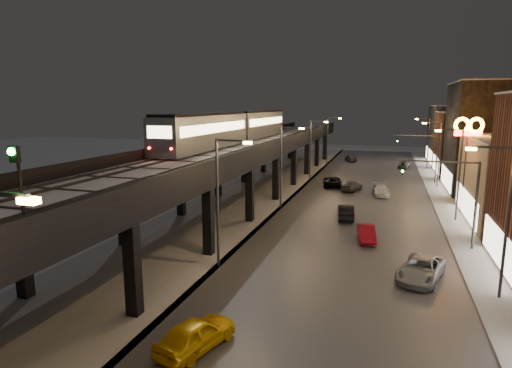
% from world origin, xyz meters
% --- Properties ---
extents(road_surface, '(17.00, 120.00, 0.06)m').
position_xyz_m(road_surface, '(7.50, 35.00, 0.03)').
color(road_surface, '#46474D').
rests_on(road_surface, ground).
extents(sidewalk_right, '(4.00, 120.00, 0.14)m').
position_xyz_m(sidewalk_right, '(17.50, 35.00, 0.07)').
color(sidewalk_right, '#9FA1A8').
rests_on(sidewalk_right, ground).
extents(under_viaduct_pavement, '(11.00, 120.00, 0.06)m').
position_xyz_m(under_viaduct_pavement, '(-6.00, 35.00, 0.03)').
color(under_viaduct_pavement, '#9FA1A8').
rests_on(under_viaduct_pavement, ground).
extents(elevated_viaduct, '(9.00, 100.00, 6.30)m').
position_xyz_m(elevated_viaduct, '(-6.00, 31.84, 5.62)').
color(elevated_viaduct, black).
rests_on(elevated_viaduct, ground).
extents(viaduct_trackbed, '(8.40, 100.00, 0.32)m').
position_xyz_m(viaduct_trackbed, '(-6.01, 31.97, 6.39)').
color(viaduct_trackbed, '#B2B7C1').
rests_on(viaduct_trackbed, elevated_viaduct).
extents(viaduct_parapet_streetside, '(0.30, 100.00, 1.10)m').
position_xyz_m(viaduct_parapet_streetside, '(-1.65, 32.00, 6.85)').
color(viaduct_parapet_streetside, black).
rests_on(viaduct_parapet_streetside, elevated_viaduct).
extents(viaduct_parapet_far, '(0.30, 100.00, 1.10)m').
position_xyz_m(viaduct_parapet_far, '(-10.35, 32.00, 6.85)').
color(viaduct_parapet_far, black).
rests_on(viaduct_parapet_far, elevated_viaduct).
extents(building_d, '(12.20, 13.20, 14.16)m').
position_xyz_m(building_d, '(23.99, 48.00, 7.08)').
color(building_d, black).
rests_on(building_d, ground).
extents(building_e, '(12.20, 12.20, 10.16)m').
position_xyz_m(building_e, '(23.99, 62.00, 5.08)').
color(building_e, brown).
rests_on(building_e, ground).
extents(building_f, '(12.20, 16.20, 11.16)m').
position_xyz_m(building_f, '(23.99, 76.00, 5.58)').
color(building_f, '#2E2E2E').
rests_on(building_f, ground).
extents(streetlight_left_1, '(2.57, 0.28, 9.00)m').
position_xyz_m(streetlight_left_1, '(-0.43, 13.00, 5.24)').
color(streetlight_left_1, '#38383A').
rests_on(streetlight_left_1, ground).
extents(streetlight_right_1, '(2.56, 0.28, 9.00)m').
position_xyz_m(streetlight_right_1, '(16.73, 13.00, 5.24)').
color(streetlight_right_1, '#38383A').
rests_on(streetlight_right_1, ground).
extents(streetlight_left_2, '(2.57, 0.28, 9.00)m').
position_xyz_m(streetlight_left_2, '(-0.43, 31.00, 5.24)').
color(streetlight_left_2, '#38383A').
rests_on(streetlight_left_2, ground).
extents(streetlight_right_2, '(2.56, 0.28, 9.00)m').
position_xyz_m(streetlight_right_2, '(16.73, 31.00, 5.24)').
color(streetlight_right_2, '#38383A').
rests_on(streetlight_right_2, ground).
extents(streetlight_left_3, '(2.57, 0.28, 9.00)m').
position_xyz_m(streetlight_left_3, '(-0.43, 49.00, 5.24)').
color(streetlight_left_3, '#38383A').
rests_on(streetlight_left_3, ground).
extents(streetlight_right_3, '(2.56, 0.28, 9.00)m').
position_xyz_m(streetlight_right_3, '(16.73, 49.00, 5.24)').
color(streetlight_right_3, '#38383A').
rests_on(streetlight_right_3, ground).
extents(streetlight_left_4, '(2.57, 0.28, 9.00)m').
position_xyz_m(streetlight_left_4, '(-0.43, 67.00, 5.24)').
color(streetlight_left_4, '#38383A').
rests_on(streetlight_left_4, ground).
extents(streetlight_right_4, '(2.56, 0.28, 9.00)m').
position_xyz_m(streetlight_right_4, '(16.73, 67.00, 5.24)').
color(streetlight_right_4, '#38383A').
rests_on(streetlight_right_4, ground).
extents(traffic_light_rig_a, '(6.10, 0.34, 7.00)m').
position_xyz_m(traffic_light_rig_a, '(15.84, 22.00, 4.50)').
color(traffic_light_rig_a, '#38383A').
rests_on(traffic_light_rig_a, ground).
extents(traffic_light_rig_b, '(6.10, 0.34, 7.00)m').
position_xyz_m(traffic_light_rig_b, '(15.84, 52.00, 4.50)').
color(traffic_light_rig_b, '#38383A').
rests_on(traffic_light_rig_b, ground).
extents(subway_train, '(3.18, 38.25, 3.80)m').
position_xyz_m(subway_train, '(-8.50, 38.15, 8.51)').
color(subway_train, gray).
rests_on(subway_train, viaduct_trackbed).
extents(rail_signal, '(0.37, 0.44, 3.20)m').
position_xyz_m(rail_signal, '(-2.10, -1.88, 8.89)').
color(rail_signal, black).
rests_on(rail_signal, viaduct_trackbed).
extents(car_taxi, '(2.95, 4.66, 1.48)m').
position_xyz_m(car_taxi, '(2.29, 2.94, 0.74)').
color(car_taxi, '#E7AC08').
rests_on(car_taxi, ground).
extents(car_near_white, '(2.07, 4.44, 1.41)m').
position_xyz_m(car_near_white, '(6.62, 28.52, 0.70)').
color(car_near_white, black).
rests_on(car_near_white, ground).
extents(car_mid_silver, '(3.19, 5.49, 1.44)m').
position_xyz_m(car_mid_silver, '(3.10, 45.53, 0.72)').
color(car_mid_silver, black).
rests_on(car_mid_silver, ground).
extents(car_mid_dark, '(2.93, 4.75, 1.29)m').
position_xyz_m(car_mid_dark, '(5.94, 43.13, 0.64)').
color(car_mid_dark, '#3E3F42').
rests_on(car_mid_dark, ground).
extents(car_far_white, '(2.96, 4.68, 1.48)m').
position_xyz_m(car_far_white, '(3.21, 73.31, 0.74)').
color(car_far_white, '#464A51').
rests_on(car_far_white, ground).
extents(car_onc_silver, '(1.89, 4.05, 1.28)m').
position_xyz_m(car_onc_silver, '(8.95, 21.85, 0.64)').
color(car_onc_silver, maroon).
rests_on(car_onc_silver, ground).
extents(car_onc_dark, '(3.65, 5.53, 1.41)m').
position_xyz_m(car_onc_dark, '(12.77, 14.62, 0.71)').
color(car_onc_dark, gray).
rests_on(car_onc_dark, ground).
extents(car_onc_white, '(2.51, 4.78, 1.32)m').
position_xyz_m(car_onc_white, '(9.68, 41.01, 0.66)').
color(car_onc_white, silver).
rests_on(car_onc_white, ground).
extents(car_onc_red, '(2.39, 4.24, 1.36)m').
position_xyz_m(car_onc_red, '(13.12, 66.66, 0.68)').
color(car_onc_red, '#43454A').
rests_on(car_onc_red, ground).
extents(sign_mcdonalds, '(2.96, 0.85, 10.01)m').
position_xyz_m(sign_mcdonalds, '(18.00, 34.44, 8.14)').
color(sign_mcdonalds, '#38383A').
rests_on(sign_mcdonalds, ground).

